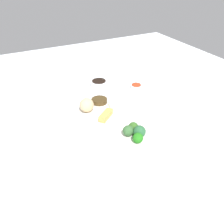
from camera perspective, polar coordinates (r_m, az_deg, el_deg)
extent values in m
cube|color=white|center=(1.30, -1.46, 0.24)|extent=(2.20, 2.20, 0.02)
cylinder|color=white|center=(1.27, -2.14, 0.19)|extent=(0.29, 0.29, 0.02)
sphere|color=tan|center=(1.23, -5.60, 1.44)|extent=(0.07, 0.07, 0.07)
cube|color=tan|center=(1.19, -1.39, -0.75)|extent=(0.09, 0.08, 0.03)
cube|color=beige|center=(1.27, 1.16, 1.14)|extent=(0.09, 0.09, 0.01)
cylinder|color=#423118|center=(1.32, -2.84, 2.54)|extent=(0.08, 0.08, 0.02)
cylinder|color=white|center=(1.09, 5.33, -5.90)|extent=(0.19, 0.19, 0.01)
sphere|color=#295E36|center=(1.08, 6.15, -4.36)|extent=(0.05, 0.05, 0.05)
sphere|color=#355F31|center=(1.08, 3.64, -4.21)|extent=(0.05, 0.05, 0.05)
sphere|color=#227519|center=(1.05, 5.78, -5.78)|extent=(0.04, 0.04, 0.04)
sphere|color=#335F22|center=(1.11, 4.78, -3.39)|extent=(0.05, 0.05, 0.05)
cylinder|color=white|center=(1.52, -2.93, 6.32)|extent=(0.10, 0.10, 0.03)
cylinder|color=black|center=(1.51, -2.95, 6.96)|extent=(0.08, 0.08, 0.00)
cylinder|color=white|center=(1.51, 5.43, 5.65)|extent=(0.07, 0.07, 0.02)
cylinder|color=red|center=(1.50, 5.45, 6.07)|extent=(0.05, 0.05, 0.00)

